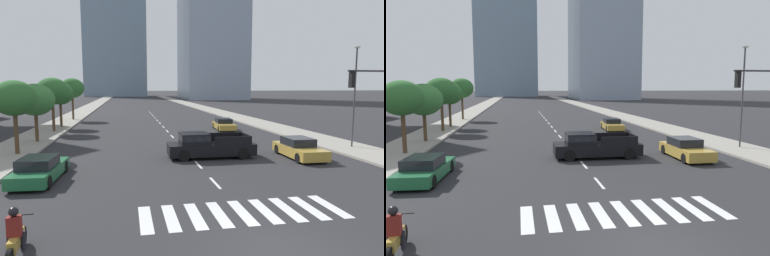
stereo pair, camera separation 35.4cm
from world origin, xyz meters
The scene contains 16 objects.
ground_plane centered at (0.00, 0.00, 0.00)m, with size 800.00×800.00×0.00m, color #28282B.
sidewalk_east centered at (12.37, 30.00, 0.07)m, with size 4.00×260.00×0.15m, color gray.
sidewalk_west centered at (-12.37, 30.00, 0.07)m, with size 4.00×260.00×0.15m, color gray.
crosswalk_near centered at (0.00, 3.15, 0.00)m, with size 7.65×2.60×0.01m.
lane_divider_center centered at (0.00, 31.15, 0.00)m, with size 0.14×50.00×0.01m.
motorcycle_lead centered at (-7.22, 1.03, 0.58)m, with size 0.70×2.09×1.49m.
pickup_truck centered at (0.98, 13.10, 0.81)m, with size 5.75×2.23×1.67m.
sedan_gold_0 centered at (6.24, 27.19, 0.57)m, with size 2.18×4.83×1.22m.
sedan_green_1 centered at (-8.52, 9.20, 0.57)m, with size 2.10×4.75×1.24m.
sedan_gold_2 centered at (7.01, 11.96, 0.61)m, with size 1.95×4.58×1.32m.
street_lamp_east centered at (12.67, 14.33, 4.52)m, with size 0.50×0.24×7.55m.
street_tree_nearest centered at (-11.57, 16.13, 3.91)m, with size 2.82×2.82×4.98m.
street_tree_second centered at (-11.57, 21.44, 3.61)m, with size 3.11×3.11×4.80m.
street_tree_third centered at (-11.57, 28.19, 4.22)m, with size 3.23×3.23×5.46m.
street_tree_fourth centered at (-11.57, 32.29, 3.90)m, with size 2.95×2.95×5.02m.
street_tree_fifth centered at (-11.57, 41.25, 4.48)m, with size 3.23×3.23×5.73m.
Camera 1 is at (-4.17, -8.55, 4.68)m, focal length 31.83 mm.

